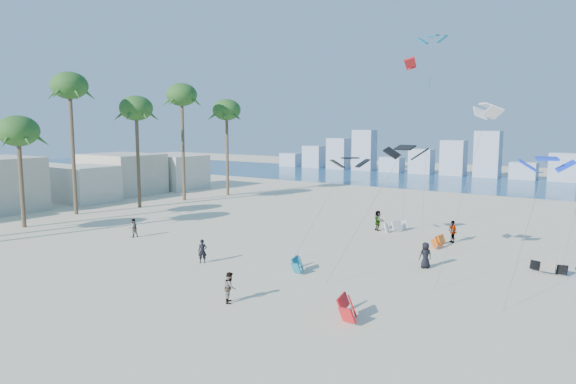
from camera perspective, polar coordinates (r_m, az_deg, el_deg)
The scene contains 10 objects.
ground at distance 31.96m, azimuth -21.65°, elevation -10.73°, with size 220.00×220.00×0.00m, color beige.
ocean at distance 92.66m, azimuth 18.53°, elevation 1.08°, with size 220.00×220.00×0.00m, color navy.
kitesurfer_near at distance 37.19m, azimuth -9.33°, elevation -6.41°, with size 0.61×0.40×1.67m, color black.
kitesurfer_mid at distance 29.08m, azimuth -6.35°, elevation -10.30°, with size 0.82×0.64×1.69m, color gray.
kitesurfers_far at distance 38.49m, azimuth 14.01°, elevation -5.94°, with size 39.09×19.36×1.91m.
grounded_kites at distance 37.81m, azimuth 15.37°, elevation -7.01°, with size 17.36×23.98×0.89m.
flying_kites at distance 40.64m, azimuth 22.14°, elevation 9.28°, with size 26.59×29.33×18.52m.
palm_row at distance 58.11m, azimuth -21.20°, elevation 8.42°, with size 9.53×44.80×15.08m.
beachfront_buildings at distance 70.40m, azimuth -22.92°, elevation 1.16°, with size 11.50×43.00×6.00m.
distant_skyline at distance 102.32m, azimuth 19.54°, elevation 3.34°, with size 85.00×3.00×8.40m.
Camera 1 is at (25.57, -16.54, 9.70)m, focal length 32.55 mm.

